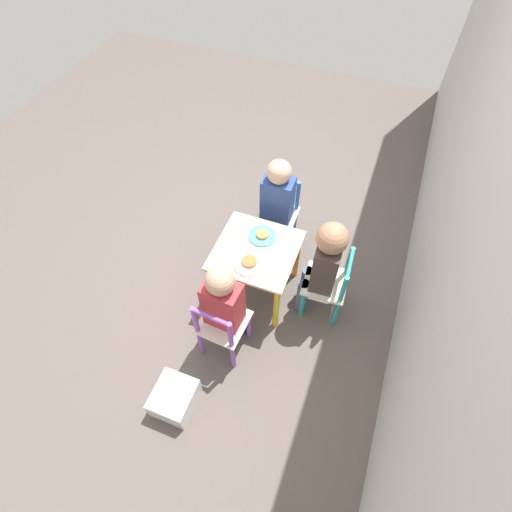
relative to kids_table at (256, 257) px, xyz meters
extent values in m
plane|color=#5B514C|center=(0.00, 0.00, -0.36)|extent=(6.00, 6.00, 0.00)
cube|color=beige|center=(0.00, 0.96, 0.94)|extent=(6.00, 0.06, 2.60)
cube|color=beige|center=(0.00, 0.00, 0.07)|extent=(0.49, 0.49, 0.02)
cylinder|color=green|center=(-0.21, -0.21, -0.15)|extent=(0.04, 0.04, 0.41)
cylinder|color=#DB3D38|center=(0.21, -0.21, -0.15)|extent=(0.04, 0.04, 0.41)
cylinder|color=orange|center=(-0.21, 0.21, -0.15)|extent=(0.04, 0.04, 0.41)
cylinder|color=yellow|center=(0.21, 0.21, -0.15)|extent=(0.04, 0.04, 0.41)
cube|color=silver|center=(-0.44, -0.01, -0.08)|extent=(0.27, 0.27, 0.02)
cylinder|color=#387AD1|center=(-0.33, -0.11, -0.22)|extent=(0.03, 0.03, 0.27)
cylinder|color=#387AD1|center=(-0.34, 0.10, -0.22)|extent=(0.03, 0.03, 0.27)
cylinder|color=#387AD1|center=(-0.54, -0.12, -0.22)|extent=(0.03, 0.03, 0.27)
cylinder|color=#387AD1|center=(-0.55, 0.09, -0.22)|extent=(0.03, 0.03, 0.27)
cylinder|color=#387AD1|center=(-0.54, -0.12, 0.04)|extent=(0.03, 0.03, 0.26)
cylinder|color=#387AD1|center=(-0.55, 0.09, 0.04)|extent=(0.03, 0.03, 0.26)
cylinder|color=#387AD1|center=(-0.55, -0.01, 0.16)|extent=(0.03, 0.21, 0.02)
cube|color=silver|center=(0.44, -0.03, -0.08)|extent=(0.28, 0.28, 0.02)
cylinder|color=#8E51BC|center=(0.34, 0.08, -0.22)|extent=(0.03, 0.03, 0.27)
cylinder|color=#8E51BC|center=(0.33, -0.13, -0.22)|extent=(0.03, 0.03, 0.27)
cylinder|color=#8E51BC|center=(0.55, 0.07, -0.22)|extent=(0.03, 0.03, 0.27)
cylinder|color=#8E51BC|center=(0.54, -0.14, -0.22)|extent=(0.03, 0.03, 0.27)
cylinder|color=#8E51BC|center=(0.55, 0.07, 0.04)|extent=(0.03, 0.03, 0.26)
cylinder|color=#8E51BC|center=(0.54, -0.14, 0.04)|extent=(0.03, 0.03, 0.26)
cylinder|color=#8E51BC|center=(0.55, -0.04, 0.16)|extent=(0.04, 0.21, 0.02)
cube|color=silver|center=(-0.03, 0.44, -0.08)|extent=(0.27, 0.27, 0.02)
cylinder|color=teal|center=(-0.13, 0.33, -0.22)|extent=(0.03, 0.03, 0.27)
cylinder|color=teal|center=(0.09, 0.34, -0.22)|extent=(0.03, 0.03, 0.27)
cylinder|color=teal|center=(-0.14, 0.54, -0.22)|extent=(0.03, 0.03, 0.27)
cylinder|color=teal|center=(0.07, 0.55, -0.22)|extent=(0.03, 0.03, 0.27)
cylinder|color=teal|center=(-0.14, 0.54, 0.04)|extent=(0.03, 0.03, 0.26)
cylinder|color=teal|center=(0.07, 0.55, 0.04)|extent=(0.03, 0.03, 0.26)
cylinder|color=teal|center=(-0.03, 0.55, 0.16)|extent=(0.21, 0.04, 0.02)
cylinder|color=#7A6B5B|center=(-0.32, -0.06, -0.21)|extent=(0.07, 0.07, 0.29)
cylinder|color=#7A6B5B|center=(-0.32, 0.04, -0.21)|extent=(0.07, 0.07, 0.29)
cube|color=#2D478E|center=(-0.42, -0.01, 0.10)|extent=(0.14, 0.20, 0.34)
sphere|color=#DBB293|center=(-0.42, -0.01, 0.33)|extent=(0.15, 0.15, 0.15)
cylinder|color=#38383D|center=(0.32, 0.03, -0.21)|extent=(0.07, 0.07, 0.29)
cylinder|color=#38383D|center=(0.32, -0.07, -0.21)|extent=(0.07, 0.07, 0.29)
cube|color=#B23338|center=(0.42, -0.03, 0.09)|extent=(0.15, 0.21, 0.32)
sphere|color=tan|center=(0.42, -0.03, 0.32)|extent=(0.16, 0.16, 0.16)
cylinder|color=#4C608E|center=(-0.07, 0.32, -0.21)|extent=(0.07, 0.07, 0.29)
cylinder|color=#4C608E|center=(0.03, 0.32, -0.21)|extent=(0.07, 0.07, 0.29)
cube|color=#423833|center=(-0.02, 0.42, 0.09)|extent=(0.21, 0.15, 0.33)
sphere|color=#A37556|center=(-0.02, 0.42, 0.33)|extent=(0.18, 0.18, 0.18)
cylinder|color=#4C9EE0|center=(-0.11, 0.00, 0.08)|extent=(0.17, 0.17, 0.01)
cylinder|color=#D6843D|center=(-0.11, 0.00, 0.10)|extent=(0.08, 0.08, 0.02)
cylinder|color=white|center=(0.11, 0.00, 0.08)|extent=(0.20, 0.20, 0.01)
cylinder|color=#CC6633|center=(0.11, 0.00, 0.10)|extent=(0.09, 0.09, 0.02)
cube|color=silver|center=(0.87, -0.15, -0.28)|extent=(0.24, 0.21, 0.15)
camera|label=1|loc=(1.37, 0.52, 1.95)|focal=28.00mm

